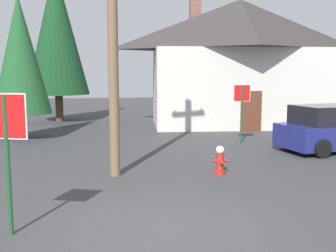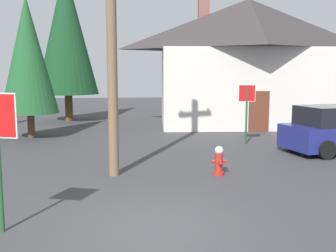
# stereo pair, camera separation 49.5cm
# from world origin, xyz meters

# --- Properties ---
(ground_plane) EXTENTS (80.00, 80.00, 0.10)m
(ground_plane) POSITION_xyz_m (0.00, 0.00, -0.05)
(ground_plane) COLOR #38383A
(stop_sign_near) EXTENTS (0.76, 0.25, 2.51)m
(stop_sign_near) POSITION_xyz_m (-2.72, 0.03, 1.81)
(stop_sign_near) COLOR #1E4C28
(stop_sign_near) RESTS_ON ground
(fire_hydrant) EXTENTS (0.41, 0.36, 0.82)m
(fire_hydrant) POSITION_xyz_m (2.08, 3.55, 0.41)
(fire_hydrant) COLOR #AD231E
(fire_hydrant) RESTS_ON ground
(stop_sign_far) EXTENTS (0.68, 0.09, 2.40)m
(stop_sign_far) POSITION_xyz_m (4.29, 8.29, 1.70)
(stop_sign_far) COLOR #1E4C28
(stop_sign_far) RESTS_ON ground
(house) EXTENTS (10.41, 6.33, 7.36)m
(house) POSITION_xyz_m (6.07, 14.14, 3.55)
(house) COLOR beige
(house) RESTS_ON ground
(parked_car) EXTENTS (4.66, 2.76, 1.69)m
(parked_car) POSITION_xyz_m (7.28, 6.38, 0.80)
(parked_car) COLOR navy
(parked_car) RESTS_ON ground
(pine_tree_tall_left) EXTENTS (2.47, 2.47, 6.18)m
(pine_tree_tall_left) POSITION_xyz_m (-4.76, 10.71, 3.63)
(pine_tree_tall_left) COLOR #4C3823
(pine_tree_tall_left) RESTS_ON ground
(pine_tree_far_center) EXTENTS (3.62, 3.62, 9.04)m
(pine_tree_far_center) POSITION_xyz_m (-4.04, 16.97, 5.32)
(pine_tree_far_center) COLOR #4C3823
(pine_tree_far_center) RESTS_ON ground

